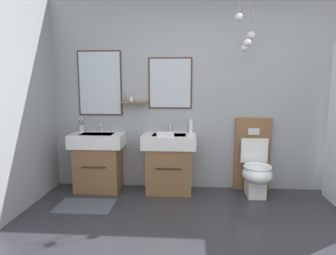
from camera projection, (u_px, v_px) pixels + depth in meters
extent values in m
cube|color=#999EA3|center=(217.00, 94.00, 3.97)|extent=(4.79, 0.12, 2.64)
cube|color=#4C301E|center=(100.00, 83.00, 4.00)|extent=(0.61, 0.02, 0.89)
cube|color=silver|center=(100.00, 83.00, 3.99)|extent=(0.57, 0.01, 0.85)
cube|color=#4C301E|center=(170.00, 83.00, 3.93)|extent=(0.59, 0.02, 0.69)
cube|color=silver|center=(170.00, 83.00, 3.92)|extent=(0.55, 0.01, 0.65)
cube|color=brown|center=(134.00, 102.00, 3.93)|extent=(0.36, 0.14, 0.02)
cone|color=slate|center=(125.00, 97.00, 3.91)|extent=(0.05, 0.05, 0.12)
cone|color=white|center=(131.00, 98.00, 3.93)|extent=(0.05, 0.05, 0.08)
cylinder|color=gray|center=(246.00, 15.00, 3.52)|extent=(0.01, 0.01, 0.70)
sphere|color=silver|center=(244.00, 48.00, 3.58)|extent=(0.09, 0.09, 0.09)
sphere|color=silver|center=(239.00, 17.00, 3.36)|extent=(0.09, 0.09, 0.09)
cylinder|color=gray|center=(252.00, 8.00, 3.52)|extent=(0.01, 0.01, 0.54)
sphere|color=silver|center=(251.00, 35.00, 3.57)|extent=(0.10, 0.10, 0.10)
cylinder|color=gray|center=(249.00, 9.00, 3.35)|extent=(0.01, 0.01, 0.66)
sphere|color=silver|center=(247.00, 43.00, 3.41)|extent=(0.09, 0.09, 0.09)
cube|color=#474C56|center=(85.00, 206.00, 3.47)|extent=(0.68, 0.44, 0.01)
cube|color=brown|center=(99.00, 168.00, 3.99)|extent=(0.60, 0.42, 0.61)
cube|color=#3B2919|center=(94.00, 167.00, 3.77)|extent=(0.33, 0.01, 0.02)
cube|color=white|center=(98.00, 140.00, 3.93)|extent=(0.71, 0.46, 0.18)
cube|color=silver|center=(97.00, 135.00, 3.89)|extent=(0.44, 0.25, 0.03)
cylinder|color=silver|center=(101.00, 128.00, 4.09)|extent=(0.03, 0.03, 0.11)
cylinder|color=silver|center=(100.00, 125.00, 4.03)|extent=(0.02, 0.11, 0.02)
cube|color=brown|center=(169.00, 169.00, 3.93)|extent=(0.60, 0.42, 0.61)
cube|color=#3B2919|center=(168.00, 169.00, 3.70)|extent=(0.33, 0.01, 0.02)
cube|color=white|center=(169.00, 141.00, 3.87)|extent=(0.71, 0.46, 0.18)
cube|color=silver|center=(169.00, 136.00, 3.83)|extent=(0.44, 0.25, 0.03)
cylinder|color=silver|center=(170.00, 128.00, 4.02)|extent=(0.03, 0.03, 0.11)
cylinder|color=silver|center=(170.00, 125.00, 3.96)|extent=(0.02, 0.11, 0.02)
cube|color=brown|center=(252.00, 154.00, 3.99)|extent=(0.48, 0.10, 1.00)
cube|color=silver|center=(254.00, 132.00, 3.89)|extent=(0.15, 0.01, 0.09)
cube|color=white|center=(255.00, 183.00, 3.78)|extent=(0.22, 0.30, 0.34)
ellipsoid|color=white|center=(257.00, 174.00, 3.68)|extent=(0.37, 0.46, 0.24)
torus|color=white|center=(258.00, 167.00, 3.66)|extent=(0.35, 0.35, 0.04)
cube|color=white|center=(254.00, 151.00, 3.86)|extent=(0.35, 0.03, 0.33)
cylinder|color=silver|center=(82.00, 128.00, 4.08)|extent=(0.07, 0.07, 0.09)
cylinder|color=#33B266|center=(83.00, 125.00, 4.07)|extent=(0.02, 0.03, 0.15)
cube|color=white|center=(82.00, 119.00, 4.05)|extent=(0.01, 0.02, 0.03)
cylinder|color=purple|center=(82.00, 124.00, 4.08)|extent=(0.02, 0.01, 0.17)
cube|color=white|center=(82.00, 118.00, 4.07)|extent=(0.01, 0.02, 0.03)
cylinder|color=#2D84DB|center=(81.00, 124.00, 4.06)|extent=(0.03, 0.02, 0.16)
cube|color=white|center=(79.00, 119.00, 4.04)|extent=(0.02, 0.02, 0.03)
cylinder|color=white|center=(191.00, 127.00, 3.98)|extent=(0.06, 0.06, 0.17)
cylinder|color=silver|center=(191.00, 119.00, 3.96)|extent=(0.02, 0.02, 0.04)
cube|color=white|center=(166.00, 134.00, 3.73)|extent=(0.22, 0.16, 0.04)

